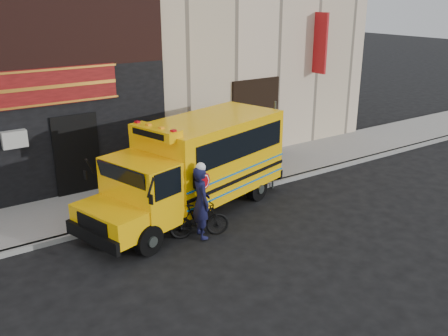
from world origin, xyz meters
TOP-DOWN VIEW (x-y plane):
  - ground at (0.00, 0.00)m, footprint 120.00×120.00m
  - curb at (0.00, 2.60)m, footprint 40.00×0.20m
  - sidewalk at (0.00, 4.10)m, footprint 40.00×3.00m
  - school_bus at (-0.59, 2.34)m, footprint 7.22×3.93m
  - sign_pole at (2.44, 2.40)m, footprint 0.13×0.25m
  - bicycle at (-1.49, 0.74)m, footprint 1.70×0.99m
  - cyclist at (-1.47, 0.66)m, footprint 0.62×0.81m

SIDE VIEW (x-z plane):
  - ground at x=0.00m, z-range 0.00..0.00m
  - curb at x=0.00m, z-range 0.00..0.15m
  - sidewalk at x=0.00m, z-range 0.00..0.15m
  - bicycle at x=-1.49m, z-range 0.00..0.99m
  - cyclist at x=-1.47m, z-range 0.00..2.00m
  - school_bus at x=-0.59m, z-range 0.05..2.97m
  - sign_pole at x=2.44m, z-range 0.16..3.15m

